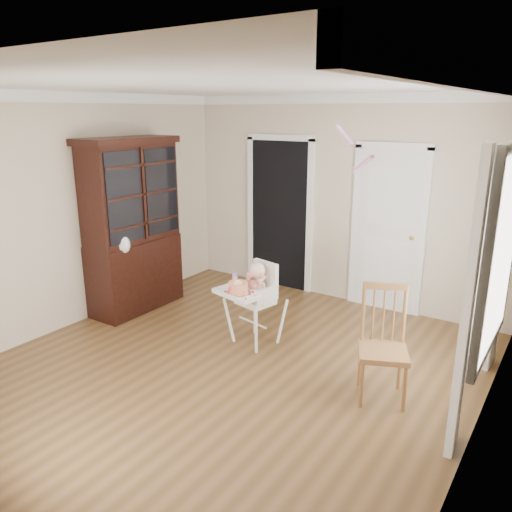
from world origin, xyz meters
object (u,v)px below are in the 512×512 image
Objects in this scene: dining_chair at (383,348)px; high_chair at (255,294)px; china_cabinet at (132,226)px; sippy_cup at (235,278)px; cake at (238,288)px.

high_chair is at bearing 145.32° from dining_chair.
china_cabinet is 2.12× the size of dining_chair.
high_chair is at bearing 6.82° from sippy_cup.
sippy_cup is at bearing -160.81° from high_chair.
cake is 0.29m from sippy_cup.
dining_chair reaches higher than cake.
dining_chair is at bearing 2.29° from high_chair.
china_cabinet is at bearing 178.75° from sippy_cup.
dining_chair is (1.79, -0.25, -0.24)m from sippy_cup.
high_chair is 0.29m from cake.
sippy_cup is 1.82m from dining_chair.
high_chair is at bearing -0.18° from china_cabinet.
sippy_cup is 1.67m from china_cabinet.
china_cabinet reaches higher than cake.
china_cabinet is (-1.82, 0.25, 0.38)m from cake.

